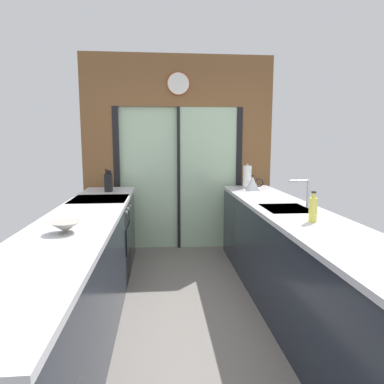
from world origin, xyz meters
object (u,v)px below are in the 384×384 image
Objects in this scene: mixing_bowl at (66,227)px; oven_range at (101,241)px; knife_block at (108,182)px; paper_towel_roll at (247,177)px; kettle at (252,183)px; soap_bottle_far at (313,209)px.

oven_range is at bearing 90.75° from mixing_bowl.
paper_towel_roll is at bearing 6.85° from knife_block.
soap_bottle_far is at bearing -90.06° from kettle.
paper_towel_roll reaches higher than soap_bottle_far.
soap_bottle_far reaches higher than mixing_bowl.
kettle reaches higher than mixing_bowl.
kettle is (1.80, 0.48, 0.55)m from oven_range.
mixing_bowl is at bearing -129.59° from paper_towel_roll.
kettle is (1.78, -0.05, -0.02)m from knife_block.
knife_block is at bearing -173.15° from paper_towel_roll.
paper_towel_roll reaches higher than kettle.
kettle is at bearing 14.98° from oven_range.
knife_block reaches higher than kettle.
kettle is 0.82× the size of paper_towel_roll.
mixing_bowl is 0.80× the size of kettle.
kettle reaches higher than oven_range.
kettle is at bearing 89.94° from soap_bottle_far.
soap_bottle_far is at bearing -44.96° from knife_block.
soap_bottle_far is 1.99m from paper_towel_roll.
oven_range is 2.89× the size of paper_towel_roll.
mixing_bowl is at bearing -174.85° from soap_bottle_far.
paper_towel_roll is at bearing 22.50° from oven_range.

